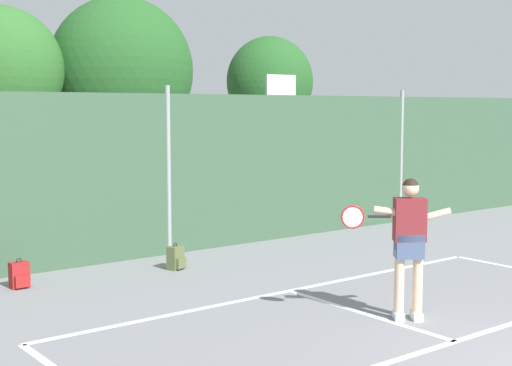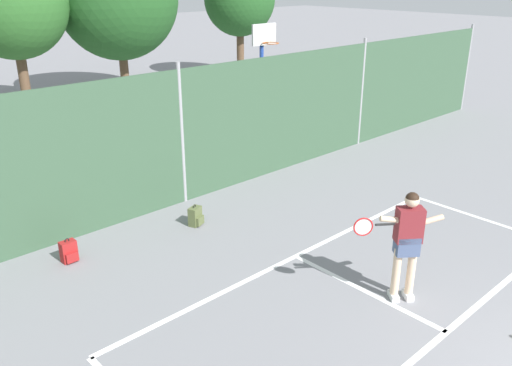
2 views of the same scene
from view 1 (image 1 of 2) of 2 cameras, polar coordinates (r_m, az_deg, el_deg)
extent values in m
cube|color=white|center=(11.10, 2.64, -8.43)|extent=(8.20, 0.10, 0.01)
cube|color=white|center=(9.10, 15.35, -11.89)|extent=(8.20, 0.10, 0.01)
cube|color=white|center=(10.02, 8.44, -10.08)|extent=(0.10, 2.97, 0.01)
cube|color=#38563D|center=(13.67, -6.89, 0.65)|extent=(26.00, 0.05, 3.01)
cylinder|color=#99999E|center=(13.66, -6.89, 0.96)|extent=(0.09, 0.09, 3.16)
cylinder|color=#99999E|center=(17.88, 11.30, 2.06)|extent=(0.09, 0.09, 3.16)
cylinder|color=#284CB2|center=(17.92, 1.74, 2.00)|extent=(0.12, 0.12, 3.05)
cube|color=white|center=(17.81, 1.97, 7.52)|extent=(0.90, 0.06, 0.60)
torus|color=#D85919|center=(17.60, 2.53, 6.82)|extent=(0.48, 0.48, 0.02)
cylinder|color=brown|center=(23.67, -19.21, 1.67)|extent=(0.36, 0.36, 2.26)
ellipsoid|color=#2D6628|center=(23.64, -19.44, 8.40)|extent=(3.88, 3.49, 3.88)
cylinder|color=brown|center=(25.29, -10.34, 1.75)|extent=(0.36, 0.36, 1.90)
ellipsoid|color=#235623|center=(25.26, -10.47, 8.68)|extent=(4.95, 4.45, 4.95)
cylinder|color=brown|center=(28.81, 1.10, 2.71)|extent=(0.36, 0.36, 2.26)
ellipsoid|color=#235623|center=(28.78, 1.11, 7.95)|extent=(3.53, 3.18, 3.53)
cube|color=silver|center=(9.87, 12.50, -10.13)|extent=(0.25, 0.28, 0.10)
cube|color=silver|center=(9.82, 11.11, -10.18)|extent=(0.25, 0.28, 0.10)
cylinder|color=beige|center=(9.75, 12.56, -7.53)|extent=(0.13, 0.13, 0.82)
cylinder|color=beige|center=(9.70, 11.16, -7.57)|extent=(0.13, 0.13, 0.82)
cube|color=#47567A|center=(9.63, 11.92, -4.83)|extent=(0.43, 0.41, 0.32)
cube|color=maroon|center=(9.57, 11.97, -2.83)|extent=(0.46, 0.43, 0.56)
sphere|color=beige|center=(9.52, 12.02, -0.39)|extent=(0.22, 0.22, 0.22)
sphere|color=black|center=(9.52, 12.02, -0.27)|extent=(0.21, 0.21, 0.21)
cylinder|color=beige|center=(9.49, 10.83, -2.27)|extent=(0.50, 0.41, 0.17)
cylinder|color=beige|center=(9.63, 13.60, -2.51)|extent=(0.46, 0.38, 0.22)
cylinder|color=black|center=(9.44, 9.66, -2.60)|extent=(0.26, 0.21, 0.04)
torus|color=red|center=(9.34, 7.59, -2.66)|extent=(0.26, 0.20, 0.30)
cylinder|color=silver|center=(9.34, 7.59, -2.66)|extent=(0.21, 0.16, 0.26)
cube|color=maroon|center=(11.80, -18.07, -6.87)|extent=(0.28, 0.18, 0.40)
cube|color=maroon|center=(11.71, -17.85, -7.37)|extent=(0.22, 0.06, 0.18)
torus|color=black|center=(11.76, -18.10, -5.83)|extent=(0.09, 0.02, 0.09)
cube|color=#566038|center=(12.56, -6.33, -5.84)|extent=(0.33, 0.27, 0.40)
cube|color=#566038|center=(12.51, -5.89, -6.26)|extent=(0.23, 0.14, 0.18)
torus|color=black|center=(12.52, -6.34, -4.85)|extent=(0.09, 0.05, 0.09)
camera|label=2|loc=(3.26, -25.67, 46.43)|focal=37.02mm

